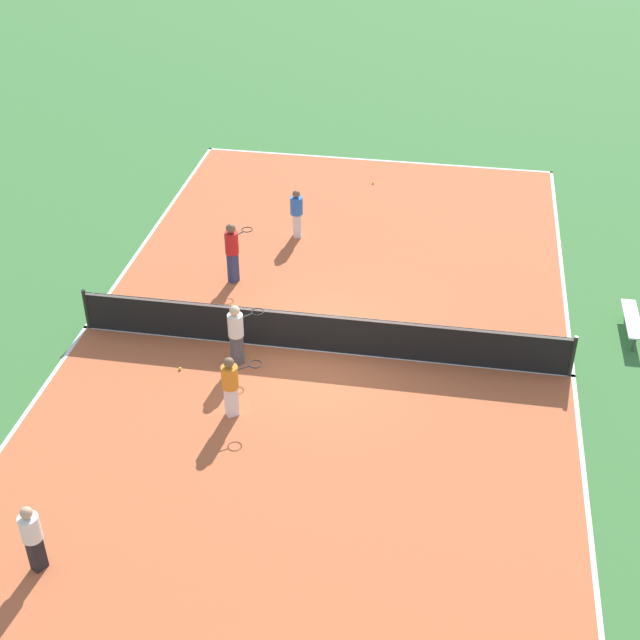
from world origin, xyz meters
TOP-DOWN VIEW (x-y plane):
  - ground_plane at (0.00, 0.00)m, footprint 80.00×80.00m
  - court_surface at (0.00, 0.00)m, footprint 11.94×22.99m
  - tennis_net at (0.00, 0.00)m, footprint 11.74×0.10m
  - bench at (-7.39, -2.03)m, footprint 0.36×1.76m
  - player_coach_red at (2.83, -2.79)m, footprint 0.75×0.97m
  - player_near_white at (3.79, 7.35)m, footprint 0.49×0.49m
  - player_far_white at (1.81, 0.82)m, footprint 0.89×0.90m
  - player_near_blue at (1.64, -5.55)m, footprint 0.47×0.47m
  - player_center_orange at (1.46, 2.67)m, footprint 0.94×0.83m
  - tennis_ball_right_alley at (-0.12, -9.52)m, footprint 0.07×0.07m
  - tennis_ball_midcourt at (3.08, 1.31)m, footprint 0.07×0.07m
  - tennis_ball_near_net at (-3.65, -0.25)m, footprint 0.07×0.07m
  - tennis_ball_left_sideline at (3.19, -0.24)m, footprint 0.07×0.07m

SIDE VIEW (x-z plane):
  - ground_plane at x=0.00m, z-range 0.00..0.00m
  - court_surface at x=0.00m, z-range 0.00..0.02m
  - tennis_ball_right_alley at x=-0.12m, z-range 0.02..0.09m
  - tennis_ball_midcourt at x=3.08m, z-range 0.02..0.09m
  - tennis_ball_near_net at x=-3.65m, z-range 0.02..0.09m
  - tennis_ball_left_sideline at x=3.19m, z-range 0.02..0.09m
  - bench at x=-7.39m, z-range 0.17..0.62m
  - tennis_net at x=0.00m, z-range 0.03..1.12m
  - player_near_white at x=3.79m, z-range 0.11..1.57m
  - player_near_blue at x=1.64m, z-range 0.11..1.59m
  - player_center_orange at x=1.46m, z-range 0.12..1.63m
  - player_far_white at x=1.81m, z-range 0.14..1.73m
  - player_coach_red at x=2.83m, z-range 0.15..1.87m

